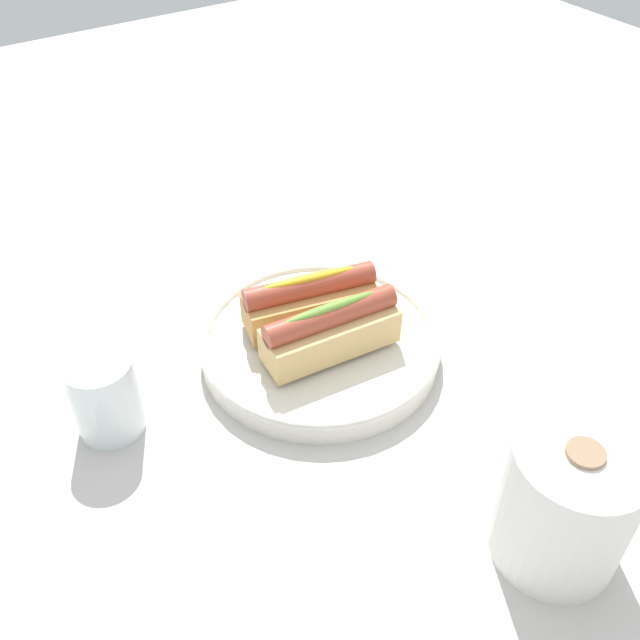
# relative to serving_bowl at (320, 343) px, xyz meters

# --- Properties ---
(ground_plane) EXTENTS (2.40, 2.40, 0.00)m
(ground_plane) POSITION_rel_serving_bowl_xyz_m (-0.01, 0.01, -0.02)
(ground_plane) COLOR beige
(serving_bowl) EXTENTS (0.27, 0.27, 0.03)m
(serving_bowl) POSITION_rel_serving_bowl_xyz_m (0.00, 0.00, 0.00)
(serving_bowl) COLOR silver
(serving_bowl) RESTS_ON ground_plane
(hotdog_front) EXTENTS (0.16, 0.08, 0.06)m
(hotdog_front) POSITION_rel_serving_bowl_xyz_m (-0.00, -0.03, 0.04)
(hotdog_front) COLOR tan
(hotdog_front) RESTS_ON serving_bowl
(hotdog_back) EXTENTS (0.15, 0.06, 0.06)m
(hotdog_back) POSITION_rel_serving_bowl_xyz_m (0.00, 0.03, 0.04)
(hotdog_back) COLOR #DBB270
(hotdog_back) RESTS_ON serving_bowl
(water_glass) EXTENTS (0.07, 0.07, 0.09)m
(water_glass) POSITION_rel_serving_bowl_xyz_m (0.24, -0.03, 0.02)
(water_glass) COLOR white
(water_glass) RESTS_ON ground_plane
(paper_towel_roll) EXTENTS (0.11, 0.11, 0.13)m
(paper_towel_roll) POSITION_rel_serving_bowl_xyz_m (-0.03, 0.32, 0.05)
(paper_towel_roll) COLOR white
(paper_towel_roll) RESTS_ON ground_plane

